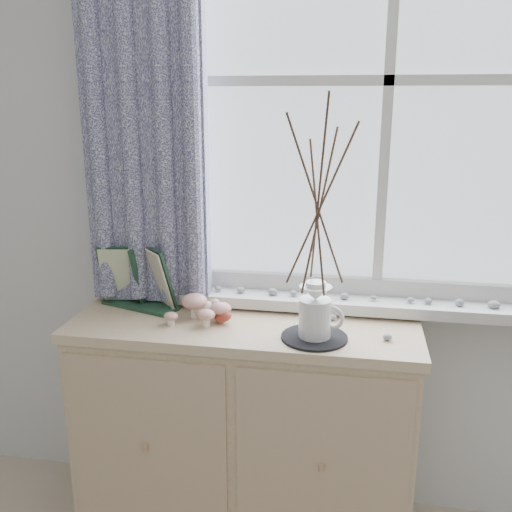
# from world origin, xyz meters

# --- Properties ---
(sideboard) EXTENTS (1.20, 0.45, 0.85)m
(sideboard) POSITION_xyz_m (-0.15, 1.75, 0.43)
(sideboard) COLOR beige
(sideboard) RESTS_ON ground
(botanical_book) EXTENTS (0.36, 0.23, 0.23)m
(botanical_book) POSITION_xyz_m (-0.55, 1.80, 0.97)
(botanical_book) COLOR #1E402A
(botanical_book) RESTS_ON sideboard
(toadstool_cluster) EXTENTS (0.22, 0.15, 0.09)m
(toadstool_cluster) POSITION_xyz_m (-0.30, 1.73, 0.90)
(toadstool_cluster) COLOR white
(toadstool_cluster) RESTS_ON sideboard
(wooden_eggs) EXTENTS (0.13, 0.17, 0.06)m
(wooden_eggs) POSITION_xyz_m (-0.26, 1.79, 0.87)
(wooden_eggs) COLOR tan
(wooden_eggs) RESTS_ON sideboard
(songbird_figurine) EXTENTS (0.14, 0.09, 0.07)m
(songbird_figurine) POSITION_xyz_m (-0.29, 1.77, 0.88)
(songbird_figurine) COLOR white
(songbird_figurine) RESTS_ON sideboard
(crocheted_doily) EXTENTS (0.21, 0.21, 0.01)m
(crocheted_doily) POSITION_xyz_m (0.10, 1.65, 0.85)
(crocheted_doily) COLOR black
(crocheted_doily) RESTS_ON sideboard
(twig_pitcher) EXTENTS (0.36, 0.36, 0.78)m
(twig_pitcher) POSITION_xyz_m (0.10, 1.65, 1.29)
(twig_pitcher) COLOR white
(twig_pitcher) RESTS_ON crocheted_doily
(sideboard_pebbles) EXTENTS (0.33, 0.23, 0.02)m
(sideboard_pebbles) POSITION_xyz_m (0.15, 1.75, 0.86)
(sideboard_pebbles) COLOR gray
(sideboard_pebbles) RESTS_ON sideboard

